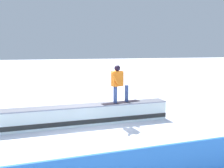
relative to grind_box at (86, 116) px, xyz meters
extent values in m
plane|color=white|center=(0.00, 0.00, -0.33)|extent=(120.00, 120.00, 0.00)
cube|color=white|center=(0.00, 0.00, 0.01)|extent=(6.24, 0.66, 0.68)
cube|color=#282723|center=(0.00, 0.00, -0.16)|extent=(6.25, 0.67, 0.16)
cube|color=gray|center=(0.00, 0.00, 0.37)|extent=(6.24, 0.72, 0.04)
cube|color=black|center=(-1.35, -0.02, 0.40)|extent=(1.59, 0.63, 0.01)
cylinder|color=#3B4F84|center=(-1.11, 0.03, 0.72)|extent=(0.17, 0.17, 0.63)
cylinder|color=#3B4F84|center=(-1.60, -0.07, 0.72)|extent=(0.17, 0.17, 0.63)
cube|color=orange|center=(-1.19, 0.02, 1.31)|extent=(0.44, 0.32, 0.56)
sphere|color=black|center=(-1.19, 0.02, 1.70)|extent=(0.22, 0.22, 0.22)
cylinder|color=orange|center=(-1.05, 0.22, 1.34)|extent=(0.38, 0.17, 0.51)
cylinder|color=orange|center=(-1.25, -0.17, 1.34)|extent=(0.29, 0.15, 0.55)
camera|label=1|loc=(1.81, 8.83, 2.40)|focal=40.65mm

